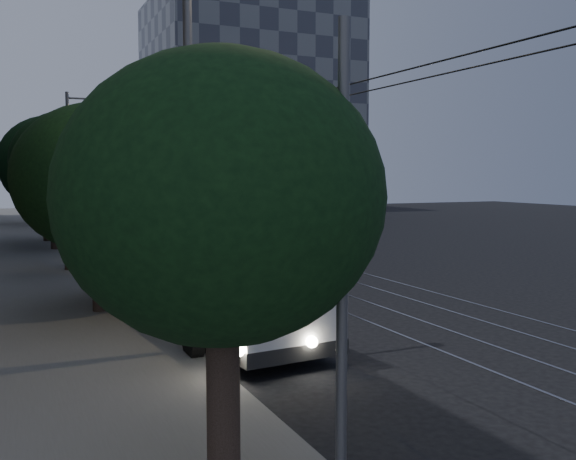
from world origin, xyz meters
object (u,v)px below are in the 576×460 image
(pickup_silver, at_px, (167,255))
(car_white_a, at_px, (100,240))
(car_white_b, at_px, (122,233))
(streetlamp_far, at_px, (75,151))
(trolleybus, at_px, (196,265))
(car_white_d, at_px, (77,223))
(streetlamp_near, at_px, (207,62))
(car_white_c, at_px, (91,229))

(pickup_silver, distance_m, car_white_a, 8.84)
(car_white_b, bearing_deg, streetlamp_far, 113.44)
(trolleybus, distance_m, car_white_d, 30.98)
(car_white_b, bearing_deg, pickup_silver, -97.98)
(trolleybus, xyz_separation_m, car_white_d, (-0.04, 30.96, -0.99))
(car_white_a, relative_size, streetlamp_far, 0.40)
(car_white_a, distance_m, streetlamp_far, 7.76)
(car_white_d, distance_m, streetlamp_near, 34.95)
(car_white_d, height_order, streetlamp_far, streetlamp_far)
(pickup_silver, relative_size, streetlamp_near, 0.47)
(car_white_b, distance_m, car_white_c, 3.62)
(car_white_a, relative_size, car_white_c, 0.82)
(car_white_d, bearing_deg, streetlamp_near, -73.53)
(trolleybus, height_order, streetlamp_near, streetlamp_near)
(car_white_c, height_order, car_white_d, car_white_c)
(trolleybus, distance_m, streetlamp_far, 24.22)
(pickup_silver, distance_m, car_white_b, 11.22)
(trolleybus, xyz_separation_m, car_white_c, (0.10, 23.81, -0.87))
(streetlamp_far, bearing_deg, streetlamp_near, -89.94)
(car_white_c, distance_m, streetlamp_far, 4.87)
(streetlamp_near, distance_m, streetlamp_far, 27.37)
(streetlamp_near, bearing_deg, car_white_d, 88.94)
(car_white_c, bearing_deg, car_white_a, -87.30)
(streetlamp_near, xyz_separation_m, streetlamp_far, (-0.03, 27.35, -1.09))
(pickup_silver, height_order, car_white_d, pickup_silver)
(trolleybus, height_order, pickup_silver, trolleybus)
(trolleybus, bearing_deg, car_white_a, 85.16)
(streetlamp_near, bearing_deg, trolleybus, 79.02)
(trolleybus, bearing_deg, streetlamp_near, -106.45)
(car_white_a, xyz_separation_m, car_white_b, (1.60, 2.53, 0.10))
(pickup_silver, relative_size, car_white_d, 1.46)
(trolleybus, bearing_deg, streetlamp_far, 86.20)
(trolleybus, height_order, car_white_a, trolleybus)
(streetlamp_near, height_order, streetlamp_far, streetlamp_near)
(streetlamp_far, bearing_deg, car_white_d, 84.66)
(trolleybus, xyz_separation_m, car_white_a, (-0.20, 17.91, -0.98))
(trolleybus, distance_m, car_white_a, 17.93)
(car_white_c, relative_size, streetlamp_far, 0.49)
(car_white_d, relative_size, streetlamp_near, 0.32)
(car_white_d, bearing_deg, car_white_b, -64.70)
(trolleybus, bearing_deg, pickup_silver, 76.04)
(car_white_c, bearing_deg, streetlamp_near, -86.01)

